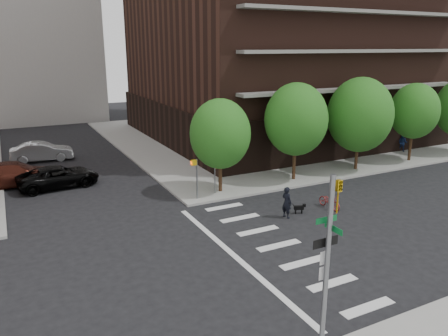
{
  "coord_description": "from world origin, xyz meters",
  "views": [
    {
      "loc": [
        -8.44,
        -16.41,
        9.58
      ],
      "look_at": [
        3.0,
        6.0,
        2.5
      ],
      "focal_mm": 35.0,
      "sensor_mm": 36.0,
      "label": 1
    }
  ],
  "objects_px": {
    "parked_car_black": "(58,177)",
    "dog_walker": "(287,202)",
    "parked_car_silver": "(42,152)",
    "traffic_signal": "(326,285)",
    "pedestrian_far": "(403,143)",
    "parked_car_maroon": "(15,174)",
    "scooter": "(330,201)"
  },
  "relations": [
    {
      "from": "parked_car_black",
      "to": "dog_walker",
      "type": "relative_size",
      "value": 2.95
    },
    {
      "from": "parked_car_black",
      "to": "parked_car_silver",
      "type": "height_order",
      "value": "parked_car_silver"
    },
    {
      "from": "traffic_signal",
      "to": "pedestrian_far",
      "type": "xyz_separation_m",
      "value": [
        24.46,
        18.49,
        -1.72
      ]
    },
    {
      "from": "parked_car_silver",
      "to": "pedestrian_far",
      "type": "height_order",
      "value": "pedestrian_far"
    },
    {
      "from": "parked_car_silver",
      "to": "traffic_signal",
      "type": "bearing_deg",
      "value": -165.24
    },
    {
      "from": "traffic_signal",
      "to": "parked_car_maroon",
      "type": "relative_size",
      "value": 1.0
    },
    {
      "from": "traffic_signal",
      "to": "parked_car_maroon",
      "type": "xyz_separation_m",
      "value": [
        -7.73,
        23.9,
        -1.83
      ]
    },
    {
      "from": "parked_car_maroon",
      "to": "dog_walker",
      "type": "relative_size",
      "value": 3.25
    },
    {
      "from": "parked_car_silver",
      "to": "scooter",
      "type": "bearing_deg",
      "value": -139.46
    },
    {
      "from": "parked_car_maroon",
      "to": "dog_walker",
      "type": "xyz_separation_m",
      "value": [
        13.65,
        -13.52,
        0.05
      ]
    },
    {
      "from": "parked_car_black",
      "to": "parked_car_maroon",
      "type": "relative_size",
      "value": 0.91
    },
    {
      "from": "pedestrian_far",
      "to": "parked_car_maroon",
      "type": "bearing_deg",
      "value": -123.27
    },
    {
      "from": "parked_car_maroon",
      "to": "traffic_signal",
      "type": "bearing_deg",
      "value": -160.12
    },
    {
      "from": "dog_walker",
      "to": "pedestrian_far",
      "type": "relative_size",
      "value": 1.12
    },
    {
      "from": "parked_car_maroon",
      "to": "pedestrian_far",
      "type": "height_order",
      "value": "pedestrian_far"
    },
    {
      "from": "parked_car_maroon",
      "to": "scooter",
      "type": "bearing_deg",
      "value": -126.79
    },
    {
      "from": "parked_car_maroon",
      "to": "pedestrian_far",
      "type": "relative_size",
      "value": 3.64
    },
    {
      "from": "parked_car_black",
      "to": "dog_walker",
      "type": "distance_m",
      "value": 16.15
    },
    {
      "from": "parked_car_silver",
      "to": "scooter",
      "type": "distance_m",
      "value": 24.74
    },
    {
      "from": "dog_walker",
      "to": "pedestrian_far",
      "type": "height_order",
      "value": "dog_walker"
    },
    {
      "from": "parked_car_black",
      "to": "pedestrian_far",
      "type": "xyz_separation_m",
      "value": [
        29.49,
        -3.76,
        0.22
      ]
    },
    {
      "from": "traffic_signal",
      "to": "parked_car_black",
      "type": "bearing_deg",
      "value": 102.74
    },
    {
      "from": "parked_car_silver",
      "to": "dog_walker",
      "type": "distance_m",
      "value": 23.04
    },
    {
      "from": "traffic_signal",
      "to": "parked_car_silver",
      "type": "distance_m",
      "value": 30.99
    },
    {
      "from": "parked_car_maroon",
      "to": "scooter",
      "type": "relative_size",
      "value": 3.35
    },
    {
      "from": "dog_walker",
      "to": "parked_car_silver",
      "type": "bearing_deg",
      "value": 17.37
    },
    {
      "from": "parked_car_maroon",
      "to": "dog_walker",
      "type": "distance_m",
      "value": 19.21
    },
    {
      "from": "pedestrian_far",
      "to": "traffic_signal",
      "type": "bearing_deg",
      "value": -76.64
    },
    {
      "from": "parked_car_maroon",
      "to": "scooter",
      "type": "height_order",
      "value": "parked_car_maroon"
    },
    {
      "from": "traffic_signal",
      "to": "parked_car_maroon",
      "type": "height_order",
      "value": "traffic_signal"
    },
    {
      "from": "traffic_signal",
      "to": "dog_walker",
      "type": "distance_m",
      "value": 12.08
    },
    {
      "from": "dog_walker",
      "to": "pedestrian_far",
      "type": "bearing_deg",
      "value": -78.31
    }
  ]
}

